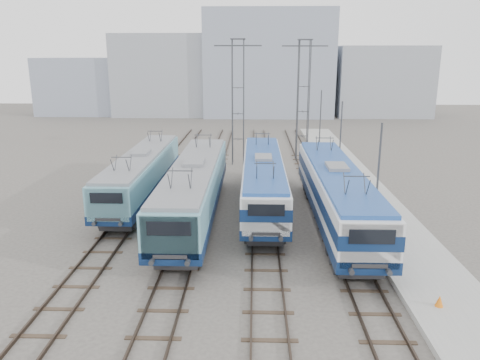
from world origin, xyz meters
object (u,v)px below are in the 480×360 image
Objects in this scene: catenary_tower_west at (238,97)px; safety_cone at (439,301)px; mast_mid at (340,145)px; locomotive_far_left at (141,172)px; mast_rear at (320,124)px; catenary_tower_east at (303,95)px; locomotive_center_left at (194,187)px; locomotive_far_right at (336,191)px; locomotive_center_right at (263,178)px; mast_front at (377,184)px.

safety_cone is at bearing -71.14° from catenary_tower_west.
mast_mid is at bearing -42.93° from catenary_tower_west.
mast_mid is 19.98m from safety_cone.
catenary_tower_west reaches higher than locomotive_far_left.
mast_mid and mast_rear have the same top height.
catenary_tower_east is at bearing -136.40° from mast_rear.
locomotive_far_right is at bearing -4.46° from locomotive_center_left.
mast_mid is (6.35, 6.11, 1.25)m from locomotive_center_right.
catenary_tower_east is 4.28m from mast_rear.
locomotive_center_left is at bearing 163.65° from mast_front.
mast_front is (15.35, -7.66, 1.36)m from locomotive_far_left.
catenary_tower_west reaches higher than locomotive_center_left.
locomotive_far_left is at bearing 159.01° from locomotive_far_right.
mast_mid is 14.06× the size of safety_cone.
mast_mid is at bearing 79.00° from locomotive_far_right.
locomotive_far_left is 2.45× the size of mast_front.
locomotive_center_right reaches higher than safety_cone.
locomotive_center_left reaches higher than safety_cone.
mast_rear is 31.89m from safety_cone.
locomotive_center_left is at bearing 137.02° from safety_cone.
locomotive_far_left is 14.77m from catenary_tower_west.
locomotive_center_left is 16.13m from safety_cone.
safety_cone is at bearing -87.45° from mast_mid.
locomotive_far_right is 19.26m from catenary_tower_west.
locomotive_center_right is at bearing 137.14° from mast_front.
safety_cone is (0.88, -31.74, -2.95)m from mast_rear.
mast_front is (8.60, -20.00, -3.14)m from catenary_tower_west.
catenary_tower_west is 1.71× the size of mast_rear.
mast_front is at bearing -90.00° from mast_rear.
catenary_tower_east is (13.25, 14.34, 4.50)m from locomotive_far_left.
locomotive_center_right is 5.65m from locomotive_far_right.
safety_cone is at bearing -83.53° from mast_front.
locomotive_center_right is at bearing -104.78° from catenary_tower_east.
locomotive_center_right is at bearing -80.94° from catenary_tower_west.
locomotive_far_right is 2.65× the size of mast_front.
catenary_tower_west is at bearing -162.90° from catenary_tower_east.
locomotive_center_left is 2.67× the size of mast_mid.
catenary_tower_west is at bearing 82.38° from locomotive_center_left.
catenary_tower_west is 1.71× the size of mast_front.
mast_front is 24.00m from mast_rear.
safety_cone is at bearing -75.06° from locomotive_far_right.
mast_front is at bearing -16.35° from locomotive_center_left.
mast_mid reaches higher than safety_cone.
mast_mid is (15.35, 4.34, 1.36)m from locomotive_far_left.
catenary_tower_east is 22.32m from mast_front.
locomotive_far_right is at bearing 104.94° from safety_cone.
locomotive_far_left is at bearing -132.74° from catenary_tower_east.
locomotive_center_left is 2.67× the size of mast_front.
locomotive_far_left is at bearing -118.68° from catenary_tower_west.
locomotive_center_right is 35.38× the size of safety_cone.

